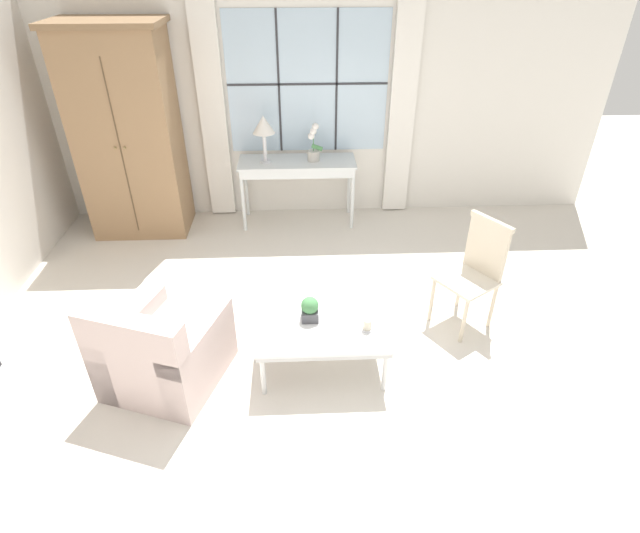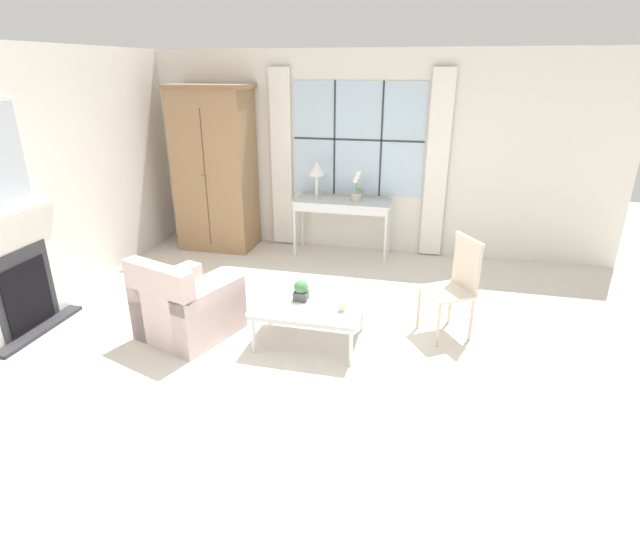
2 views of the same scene
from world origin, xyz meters
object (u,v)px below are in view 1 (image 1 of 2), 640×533
pillar_candle (367,325)px  coffee_table (322,326)px  armchair_upholstered (164,352)px  potted_plant_small (310,309)px  armoire (128,134)px  table_lamp (264,126)px  console_table (297,168)px  side_chair_wooden (476,267)px  potted_orchid (314,147)px

pillar_candle → coffee_table: bearing=161.7°
armchair_upholstered → potted_plant_small: armchair_upholstered is taller
armoire → table_lamp: 1.51m
potted_plant_small → console_table: bearing=91.9°
armchair_upholstered → coffee_table: armchair_upholstered is taller
side_chair_wooden → coffee_table: bearing=-159.7°
armoire → side_chair_wooden: 4.00m
armoire → armchair_upholstered: bearing=-72.8°
table_lamp → potted_plant_small: 2.60m
potted_orchid → side_chair_wooden: potted_orchid is taller
armchair_upholstered → armoire: bearing=107.2°
console_table → side_chair_wooden: bearing=-52.6°
armchair_upholstered → pillar_candle: bearing=1.2°
coffee_table → potted_plant_small: size_ratio=5.02×
armchair_upholstered → side_chair_wooden: (2.62, 0.66, 0.29)m
table_lamp → coffee_table: 2.70m
side_chair_wooden → armchair_upholstered: bearing=-166.0°
potted_plant_small → pillar_candle: bearing=-19.2°
coffee_table → pillar_candle: 0.37m
potted_orchid → pillar_candle: potted_orchid is taller
console_table → coffee_table: console_table is taller
potted_orchid → armchair_upholstered: potted_orchid is taller
armoire → pillar_candle: size_ratio=20.79×
side_chair_wooden → pillar_candle: 1.21m
console_table → potted_plant_small: size_ratio=6.69×
coffee_table → side_chair_wooden: bearing=20.3°
armchair_upholstered → table_lamp: bearing=75.2°
potted_plant_small → pillar_candle: size_ratio=1.84×
coffee_table → pillar_candle: pillar_candle is taller
armoire → potted_orchid: bearing=2.1°
side_chair_wooden → pillar_candle: (-1.03, -0.62, -0.10)m
console_table → table_lamp: bearing=-173.8°
armoire → pillar_candle: bearing=-47.1°
table_lamp → armchair_upholstered: size_ratio=0.53×
console_table → potted_orchid: 0.32m
potted_orchid → armchair_upholstered: bearing=-115.2°
potted_plant_small → table_lamp: bearing=100.3°
armoire → potted_plant_small: (1.96, -2.43, -0.64)m
side_chair_wooden → potted_orchid: bearing=123.6°
armchair_upholstered → side_chair_wooden: 2.72m
pillar_candle → potted_orchid: bearing=97.0°
potted_orchid → console_table: bearing=-179.4°
potted_orchid → armchair_upholstered: (-1.27, -2.70, -0.68)m
console_table → potted_plant_small: 2.52m
potted_orchid → coffee_table: bearing=-90.4°
console_table → table_lamp: 0.63m
table_lamp → potted_orchid: 0.62m
potted_orchid → potted_plant_small: bearing=-92.7°
table_lamp → potted_plant_small: size_ratio=2.66×
armchair_upholstered → pillar_candle: 1.60m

